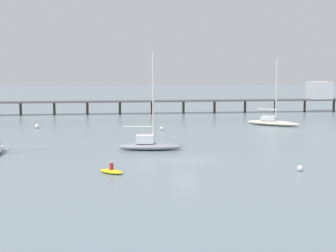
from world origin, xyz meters
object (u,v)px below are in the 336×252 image
object	(u,v)px
dinghy_yellow	(112,171)
mooring_buoy_near	(37,126)
sailboat_gray	(149,144)
sailboat_cream	(272,121)
pier	(232,96)
mooring_buoy_mid	(162,128)
mooring_buoy_outer	(300,168)

from	to	relation	value
dinghy_yellow	mooring_buoy_near	xyz separation A→B (m)	(-12.35, 34.27, 0.13)
sailboat_gray	sailboat_cream	distance (m)	31.28
pier	mooring_buoy_mid	world-z (taller)	pier
dinghy_yellow	mooring_buoy_outer	distance (m)	17.76
pier	mooring_buoy_outer	xyz separation A→B (m)	(-7.09, -57.76, -3.26)
pier	mooring_buoy_near	size ratio (longest dim) A/B	118.28
dinghy_yellow	mooring_buoy_outer	xyz separation A→B (m)	(17.73, -0.96, 0.07)
dinghy_yellow	mooring_buoy_mid	distance (m)	30.81
sailboat_cream	pier	bearing A→B (deg)	94.12
mooring_buoy_outer	mooring_buoy_near	world-z (taller)	mooring_buoy_near
sailboat_gray	dinghy_yellow	size ratio (longest dim) A/B	4.33
sailboat_cream	mooring_buoy_mid	distance (m)	19.65
sailboat_gray	pier	bearing A→B (deg)	65.20
sailboat_gray	mooring_buoy_mid	distance (m)	17.82
dinghy_yellow	mooring_buoy_mid	bearing A→B (deg)	76.28
dinghy_yellow	mooring_buoy_outer	world-z (taller)	dinghy_yellow
pier	mooring_buoy_near	world-z (taller)	pier
sailboat_gray	sailboat_cream	xyz separation A→B (m)	(22.14, 22.09, -0.09)
mooring_buoy_outer	mooring_buoy_mid	xyz separation A→B (m)	(-10.42, 30.88, 0.00)
mooring_buoy_near	sailboat_cream	bearing A→B (deg)	0.29
sailboat_gray	sailboat_cream	size ratio (longest dim) A/B	1.05
mooring_buoy_outer	mooring_buoy_near	distance (m)	46.32
sailboat_gray	mooring_buoy_mid	size ratio (longest dim) A/B	20.39
mooring_buoy_outer	pier	bearing A→B (deg)	83.00
pier	mooring_buoy_near	xyz separation A→B (m)	(-37.17, -22.54, -3.20)
sailboat_cream	dinghy_yellow	xyz separation A→B (m)	(-26.43, -34.46, -0.44)
mooring_buoy_near	mooring_buoy_mid	size ratio (longest dim) A/B	1.21
dinghy_yellow	mooring_buoy_mid	size ratio (longest dim) A/B	4.71
mooring_buoy_outer	mooring_buoy_mid	size ratio (longest dim) A/B	1.00
mooring_buoy_near	pier	bearing A→B (deg)	31.23
sailboat_cream	mooring_buoy_near	world-z (taller)	sailboat_cream
sailboat_cream	mooring_buoy_near	bearing A→B (deg)	-179.71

